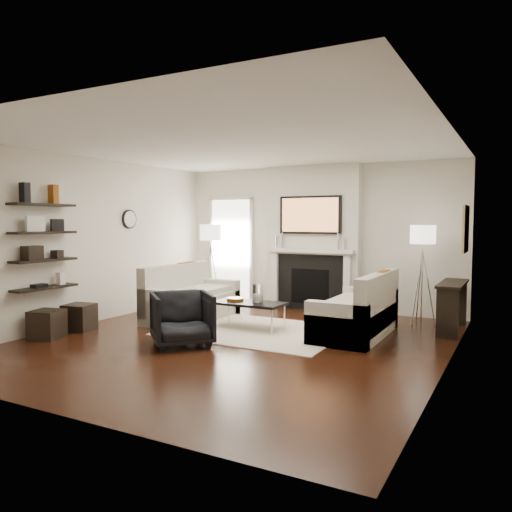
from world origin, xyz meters
The scene contains 71 objects.
room_envelope centered at (0.00, 0.00, 1.35)m, with size 6.00×6.00×6.00m.
chimney_breast centered at (0.00, 2.88, 1.35)m, with size 1.80×0.25×2.70m, color silver.
fireplace_surround centered at (0.00, 2.74, 0.52)m, with size 1.30×0.02×1.04m, color black.
firebox centered at (0.00, 2.73, 0.45)m, with size 0.75×0.02×0.65m, color black.
mantel_pilaster_l centered at (-0.72, 2.71, 0.55)m, with size 0.12×0.08×1.10m, color white.
mantel_pilaster_r centered at (0.72, 2.71, 0.55)m, with size 0.12×0.08×1.10m, color white.
mantel_shelf centered at (0.00, 2.69, 1.12)m, with size 1.70×0.18×0.07m, color white.
tv_body centered at (0.00, 2.71, 1.78)m, with size 1.20×0.06×0.70m, color black.
tv_screen centered at (0.00, 2.68, 1.78)m, with size 1.10×0.01×0.62m, color #BF723F.
candlestick_l_tall centered at (-0.55, 2.70, 1.30)m, with size 0.04×0.04×0.30m, color silver.
candlestick_l_short centered at (-0.68, 2.70, 1.27)m, with size 0.04×0.04×0.24m, color silver.
candlestick_r_tall centered at (0.55, 2.70, 1.30)m, with size 0.04×0.04×0.30m, color silver.
candlestick_r_short centered at (0.68, 2.70, 1.27)m, with size 0.04×0.04×0.24m, color silver.
hallway_panel centered at (-1.85, 2.98, 1.05)m, with size 0.90×0.02×2.10m, color white.
door_trim_l centered at (-2.33, 2.96, 1.05)m, with size 0.06×0.06×2.16m, color white.
door_trim_r centered at (-1.37, 2.96, 1.05)m, with size 0.06×0.06×2.16m, color white.
door_trim_top centered at (-1.85, 2.96, 2.13)m, with size 1.02×0.06×0.06m, color white.
rug centered at (-0.06, 0.70, 0.01)m, with size 2.60×2.00×0.01m, color beige.
loveseat_left_base centered at (-1.44, 0.99, 0.21)m, with size 0.85×1.80×0.42m, color beige.
loveseat_left_back centered at (-1.78, 0.99, 0.53)m, with size 0.18×1.80×0.80m, color beige.
loveseat_left_arm_n centered at (-1.44, 0.18, 0.30)m, with size 0.85×0.18×0.60m, color beige.
loveseat_left_arm_s centered at (-1.44, 1.80, 0.30)m, with size 0.85×0.18×0.60m, color beige.
loveseat_left_cushion centered at (-1.39, 0.99, 0.47)m, with size 0.63×1.44×0.10m, color beige.
pillow_left_orange centered at (-1.78, 1.29, 0.73)m, with size 0.10×0.42×0.42m, color #944D12.
pillow_left_charcoal centered at (-1.78, 0.69, 0.72)m, with size 0.10×0.40×0.40m, color black.
loveseat_right_base centered at (1.35, 1.13, 0.21)m, with size 0.85×1.80×0.42m, color beige.
loveseat_right_back centered at (1.69, 1.13, 0.53)m, with size 0.18×1.80×0.80m, color beige.
loveseat_right_arm_n centered at (1.35, 0.32, 0.30)m, with size 0.85×0.18×0.60m, color beige.
loveseat_right_arm_s centered at (1.35, 1.94, 0.30)m, with size 0.85×0.18×0.60m, color beige.
loveseat_right_cushion centered at (1.30, 1.13, 0.47)m, with size 0.63×1.44×0.10m, color beige.
pillow_right_orange centered at (1.69, 1.43, 0.73)m, with size 0.10×0.42×0.42m, color #944D12.
pillow_right_charcoal centered at (1.69, 0.83, 0.72)m, with size 0.10×0.40×0.40m, color black.
coffee_table centered at (-0.22, 0.78, 0.40)m, with size 1.10×0.55×0.04m, color black.
coffee_leg_nw centered at (-0.72, 0.56, 0.19)m, with size 0.02×0.02×0.38m, color silver.
coffee_leg_ne centered at (0.28, 0.56, 0.19)m, with size 0.02×0.02×0.38m, color silver.
coffee_leg_sw centered at (-0.72, 1.00, 0.19)m, with size 0.02×0.02×0.38m, color silver.
coffee_leg_se centered at (0.28, 1.00, 0.19)m, with size 0.02×0.02×0.38m, color silver.
hurricane_glass centered at (-0.07, 0.78, 0.56)m, with size 0.17×0.17×0.29m, color white.
hurricane_candle centered at (-0.07, 0.78, 0.50)m, with size 0.09×0.09×0.13m, color white.
copper_bowl centered at (-0.47, 0.78, 0.45)m, with size 0.27×0.27×0.04m, color #B0641D.
armchair centered at (-0.52, -0.53, 0.39)m, with size 0.76×0.72×0.79m, color black.
lamp_left_post centered at (-1.85, 2.19, 0.60)m, with size 0.02×0.02×1.20m, color silver.
lamp_left_shade centered at (-1.85, 2.19, 1.45)m, with size 0.40×0.40×0.30m, color white.
lamp_left_leg_a centered at (-1.74, 2.19, 0.60)m, with size 0.02×0.02×1.25m, color silver.
lamp_left_leg_b centered at (-1.91, 2.29, 0.60)m, with size 0.02×0.02×1.25m, color silver.
lamp_left_leg_c centered at (-1.91, 2.10, 0.60)m, with size 0.02×0.02×1.25m, color silver.
lamp_right_post centered at (2.05, 2.49, 0.60)m, with size 0.02×0.02×1.20m, color silver.
lamp_right_shade centered at (2.05, 2.49, 1.45)m, with size 0.40×0.40×0.30m, color white.
lamp_right_leg_a centered at (2.16, 2.49, 0.60)m, with size 0.02×0.02×1.25m, color silver.
lamp_right_leg_b centered at (2.00, 2.58, 0.60)m, with size 0.02×0.02×1.25m, color silver.
lamp_right_leg_c centered at (1.99, 2.39, 0.60)m, with size 0.02×0.02×1.25m, color silver.
console_top centered at (2.57, 2.07, 0.73)m, with size 0.35×1.20×0.04m, color black.
console_leg_n centered at (2.57, 1.52, 0.35)m, with size 0.30×0.04×0.71m, color black.
console_leg_s centered at (2.57, 2.62, 0.35)m, with size 0.30×0.04×0.71m, color black.
wall_art centered at (2.73, 2.05, 1.55)m, with size 0.03×0.70×0.70m, color tan.
shelf_bottom centered at (-2.62, -1.00, 0.70)m, with size 0.25×1.00×0.04m, color black.
shelf_lower centered at (-2.62, -1.00, 1.10)m, with size 0.25×1.00×0.04m, color black.
shelf_upper centered at (-2.62, -1.00, 1.50)m, with size 0.25×1.00×0.04m, color black.
shelf_top centered at (-2.62, -1.00, 1.90)m, with size 0.25×1.00×0.04m, color black.
decor_magfile_a centered at (-2.62, -1.28, 2.06)m, with size 0.12×0.10×0.28m, color black.
decor_magfile_b centered at (-2.62, -0.81, 2.06)m, with size 0.12×0.10×0.28m, color #944D12.
decor_frame_a centered at (-2.62, -1.13, 1.63)m, with size 0.04×0.30×0.22m, color white.
decor_frame_b centered at (-2.62, -0.75, 1.61)m, with size 0.04×0.22×0.18m, color black.
decor_wine_rack centered at (-2.62, -1.20, 1.22)m, with size 0.18×0.25×0.20m, color black.
decor_box_small centered at (-2.62, -0.77, 1.18)m, with size 0.15×0.12×0.12m, color black.
decor_books centered at (-2.62, -1.10, 0.74)m, with size 0.14×0.20×0.05m, color black.
decor_box_tall centered at (-2.62, -0.72, 0.81)m, with size 0.10×0.10×0.18m, color white.
clock_rim centered at (-2.73, 0.90, 1.70)m, with size 0.34×0.34×0.04m, color black.
clock_face centered at (-2.71, 0.90, 1.70)m, with size 0.29×0.29×0.01m, color white.
ottoman_near centered at (-2.47, -0.52, 0.20)m, with size 0.40×0.40×0.40m, color black.
ottoman_far centered at (-2.47, -1.10, 0.20)m, with size 0.40×0.40×0.40m, color black.
Camera 1 is at (3.47, -5.88, 1.66)m, focal length 35.00 mm.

